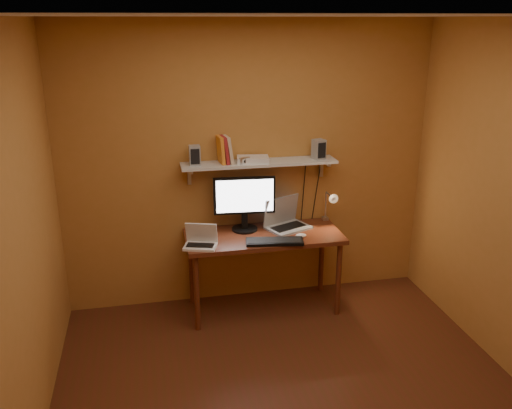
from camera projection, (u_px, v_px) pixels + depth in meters
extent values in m
cube|color=#552515|center=(292.00, 398.00, 3.91)|extent=(3.40, 3.20, 0.02)
cube|color=silver|center=(302.00, 14.00, 3.05)|extent=(3.40, 3.20, 0.02)
cube|color=#B57537|center=(249.00, 166.00, 4.97)|extent=(3.40, 0.02, 2.60)
cube|color=#B57537|center=(417.00, 388.00, 1.99)|extent=(3.40, 0.02, 2.60)
cube|color=#B57537|center=(14.00, 252.00, 3.15)|extent=(0.02, 3.20, 2.60)
cube|color=#632C17|center=(264.00, 236.00, 4.86)|extent=(1.40, 0.60, 0.04)
cylinder|color=#632C17|center=(197.00, 293.00, 4.64)|extent=(0.05, 0.05, 0.71)
cylinder|color=#632C17|center=(338.00, 279.00, 4.89)|extent=(0.05, 0.05, 0.71)
cylinder|color=#632C17|center=(192.00, 269.00, 5.08)|extent=(0.05, 0.05, 0.71)
cylinder|color=#632C17|center=(322.00, 257.00, 5.33)|extent=(0.05, 0.05, 0.71)
cube|color=silver|center=(259.00, 163.00, 4.83)|extent=(1.40, 0.25, 0.02)
cube|color=silver|center=(189.00, 175.00, 4.85)|extent=(0.03, 0.03, 0.18)
cube|color=silver|center=(321.00, 167.00, 5.09)|extent=(0.03, 0.03, 0.18)
cylinder|color=black|center=(245.00, 229.00, 4.96)|extent=(0.25, 0.25, 0.02)
cube|color=black|center=(245.00, 220.00, 4.93)|extent=(0.06, 0.05, 0.17)
cube|color=black|center=(244.00, 195.00, 4.85)|extent=(0.56, 0.08, 0.34)
cube|color=white|center=(245.00, 196.00, 4.84)|extent=(0.51, 0.04, 0.30)
cube|color=#93959B|center=(288.00, 228.00, 4.98)|extent=(0.45, 0.40, 0.02)
cube|color=black|center=(288.00, 227.00, 4.98)|extent=(0.35, 0.26, 0.00)
cube|color=#93959B|center=(281.00, 210.00, 5.02)|extent=(0.36, 0.20, 0.26)
cube|color=#131D3D|center=(281.00, 210.00, 5.02)|extent=(0.32, 0.17, 0.22)
cube|color=white|center=(200.00, 246.00, 4.57)|extent=(0.31, 0.26, 0.02)
cube|color=black|center=(200.00, 245.00, 4.57)|extent=(0.25, 0.17, 0.00)
cube|color=white|center=(201.00, 233.00, 4.61)|extent=(0.28, 0.14, 0.18)
cube|color=black|center=(201.00, 233.00, 4.61)|extent=(0.24, 0.11, 0.15)
cube|color=black|center=(275.00, 242.00, 4.67)|extent=(0.51, 0.24, 0.03)
ellipsoid|color=white|center=(301.00, 236.00, 4.78)|extent=(0.10, 0.06, 0.04)
cube|color=silver|center=(325.00, 221.00, 5.21)|extent=(0.05, 0.06, 0.08)
cylinder|color=silver|center=(326.00, 206.00, 5.16)|extent=(0.02, 0.02, 0.28)
cylinder|color=silver|center=(329.00, 195.00, 5.04)|extent=(0.01, 0.16, 0.01)
cone|color=silver|center=(332.00, 197.00, 4.97)|extent=(0.09, 0.09, 0.09)
sphere|color=#FFE0A5|center=(333.00, 198.00, 4.95)|extent=(0.04, 0.04, 0.04)
cube|color=#93959B|center=(195.00, 155.00, 4.69)|extent=(0.10, 0.10, 0.17)
cube|color=#93959B|center=(319.00, 149.00, 4.89)|extent=(0.12, 0.12, 0.18)
cube|color=orange|center=(221.00, 150.00, 4.73)|extent=(0.07, 0.17, 0.24)
cube|color=maroon|center=(224.00, 150.00, 4.74)|extent=(0.07, 0.17, 0.24)
cube|color=beige|center=(228.00, 150.00, 4.74)|extent=(0.08, 0.17, 0.24)
cube|color=silver|center=(244.00, 161.00, 4.74)|extent=(0.10, 0.06, 0.06)
cylinder|color=black|center=(245.00, 161.00, 4.73)|extent=(0.04, 0.03, 0.04)
cube|color=white|center=(253.00, 159.00, 4.81)|extent=(0.30, 0.22, 0.05)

